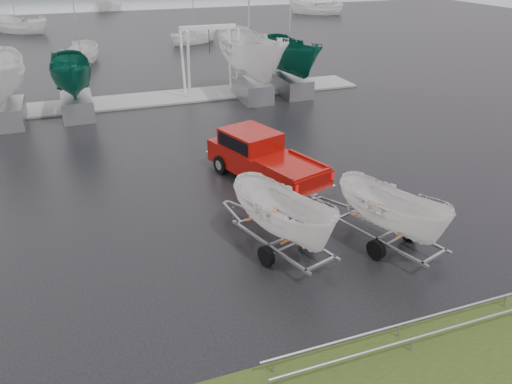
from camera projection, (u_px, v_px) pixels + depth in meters
name	position (u px, v px, depth m)	size (l,w,h in m)	color
ground_plane	(160.00, 197.00, 18.39)	(120.00, 120.00, 0.00)	black
dock	(120.00, 102.00, 29.31)	(30.00, 3.00, 0.12)	gray
pickup_truck	(261.00, 157.00, 19.35)	(3.48, 5.83, 1.84)	maroon
trailer_hitched	(397.00, 175.00, 14.29)	(2.23, 3.79, 4.44)	gray
trailer_parked	(285.00, 176.00, 13.94)	(2.20, 3.79, 4.68)	gray
boat_hoist	(210.00, 50.00, 29.86)	(3.30, 2.18, 4.12)	silver
keelboat_1	(69.00, 54.00, 25.61)	(2.13, 3.20, 6.76)	gray
keelboat_2	(252.00, 18.00, 27.90)	(2.93, 3.20, 11.11)	gray
keelboat_3	(293.00, 33.00, 29.42)	(2.32, 3.20, 10.49)	gray
mast_rack_2	(406.00, 332.00, 11.47)	(7.00, 0.56, 0.06)	gray
moored_boat_1	(18.00, 32.00, 53.03)	(4.15, 4.14, 11.85)	silver
moored_boat_2	(195.00, 43.00, 47.39)	(2.84, 2.82, 10.77)	silver
moored_boat_3	(315.00, 14.00, 67.08)	(4.00, 3.99, 11.72)	silver
moored_boat_5	(109.00, 10.00, 71.94)	(3.92, 3.96, 11.87)	silver
moored_boat_6	(101.00, 3.00, 80.54)	(2.67, 2.72, 11.01)	silver
moored_boat_7	(82.00, 63.00, 39.33)	(2.89, 2.93, 11.09)	silver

